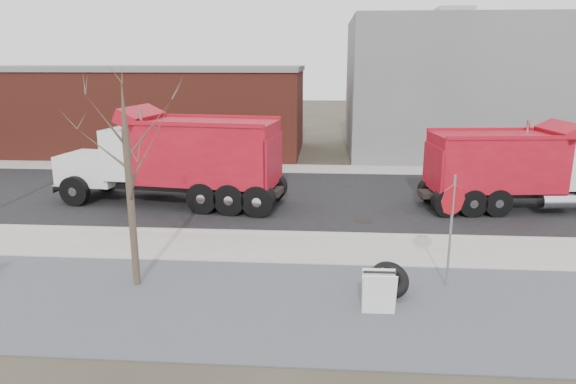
# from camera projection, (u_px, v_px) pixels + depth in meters

# --- Properties ---
(ground) EXTENTS (120.00, 120.00, 0.00)m
(ground) POSITION_uv_depth(u_px,v_px,m) (272.00, 251.00, 15.45)
(ground) COLOR #383328
(ground) RESTS_ON ground
(gravel_verge) EXTENTS (60.00, 5.00, 0.03)m
(gravel_verge) POSITION_uv_depth(u_px,v_px,m) (256.00, 304.00, 12.07)
(gravel_verge) COLOR slate
(gravel_verge) RESTS_ON ground
(sidewalk) EXTENTS (60.00, 2.50, 0.06)m
(sidewalk) POSITION_uv_depth(u_px,v_px,m) (273.00, 247.00, 15.68)
(sidewalk) COLOR #9E9B93
(sidewalk) RESTS_ON ground
(curb) EXTENTS (60.00, 0.15, 0.11)m
(curb) POSITION_uv_depth(u_px,v_px,m) (276.00, 233.00, 16.93)
(curb) COLOR #9E9B93
(curb) RESTS_ON ground
(road) EXTENTS (60.00, 9.40, 0.02)m
(road) POSITION_uv_depth(u_px,v_px,m) (287.00, 197.00, 21.53)
(road) COLOR black
(road) RESTS_ON ground
(far_sidewalk) EXTENTS (60.00, 2.00, 0.06)m
(far_sidewalk) POSITION_uv_depth(u_px,v_px,m) (295.00, 169.00, 27.03)
(far_sidewalk) COLOR #9E9B93
(far_sidewalk) RESTS_ON ground
(building_grey) EXTENTS (12.00, 10.00, 8.00)m
(building_grey) POSITION_uv_depth(u_px,v_px,m) (449.00, 87.00, 31.21)
(building_grey) COLOR slate
(building_grey) RESTS_ON ground
(building_brick) EXTENTS (20.20, 8.20, 5.30)m
(building_brick) POSITION_uv_depth(u_px,v_px,m) (140.00, 109.00, 31.91)
(building_brick) COLOR maroon
(building_brick) RESTS_ON ground
(bare_tree) EXTENTS (3.20, 3.20, 5.20)m
(bare_tree) POSITION_uv_depth(u_px,v_px,m) (127.00, 158.00, 12.34)
(bare_tree) COLOR #382D23
(bare_tree) RESTS_ON ground
(fire_hydrant) EXTENTS (0.43, 0.42, 0.77)m
(fire_hydrant) POSITION_uv_depth(u_px,v_px,m) (382.00, 284.00, 12.37)
(fire_hydrant) COLOR #266527
(fire_hydrant) RESTS_ON ground
(truck_tire) EXTENTS (1.18, 1.15, 0.83)m
(truck_tire) POSITION_uv_depth(u_px,v_px,m) (389.00, 280.00, 12.40)
(truck_tire) COLOR black
(truck_tire) RESTS_ON ground
(stop_sign) EXTENTS (0.68, 0.45, 2.90)m
(stop_sign) POSITION_uv_depth(u_px,v_px,m) (452.00, 212.00, 12.57)
(stop_sign) COLOR gray
(stop_sign) RESTS_ON ground
(sandwich_board) EXTENTS (0.74, 0.47, 1.03)m
(sandwich_board) POSITION_uv_depth(u_px,v_px,m) (379.00, 292.00, 11.48)
(sandwich_board) COLOR white
(sandwich_board) RESTS_ON ground
(dump_truck_red_a) EXTENTS (8.28, 3.04, 3.32)m
(dump_truck_red_a) POSITION_uv_depth(u_px,v_px,m) (521.00, 166.00, 19.42)
(dump_truck_red_a) COLOR black
(dump_truck_red_a) RESTS_ON ground
(dump_truck_red_b) EXTENTS (9.16, 3.70, 3.79)m
(dump_truck_red_b) POSITION_uv_depth(u_px,v_px,m) (178.00, 156.00, 20.09)
(dump_truck_red_b) COLOR black
(dump_truck_red_b) RESTS_ON ground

